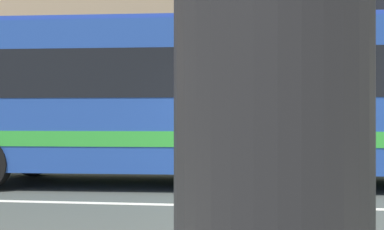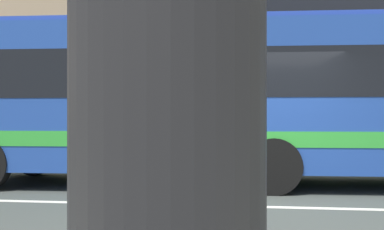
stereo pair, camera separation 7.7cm
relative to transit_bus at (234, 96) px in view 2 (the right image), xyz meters
name	(u,v)px [view 2 (the right image)]	position (x,y,z in m)	size (l,w,h in m)	color
ground_plane	(275,207)	(0.70, -2.28, -1.80)	(160.00, 160.00, 0.00)	#3F4542
lane_centre_line	(275,207)	(0.70, -2.28, -1.79)	(60.00, 0.16, 0.01)	silver
hedge_row_far	(223,151)	(-0.43, 3.59, -1.40)	(13.20, 1.10, 0.79)	#305C1D
apartment_block_left	(3,16)	(-11.19, 11.31, 4.29)	(20.53, 8.71, 12.17)	tan
transit_bus	(234,96)	(0.00, 0.00, 0.00)	(11.38, 3.00, 3.26)	#20459D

